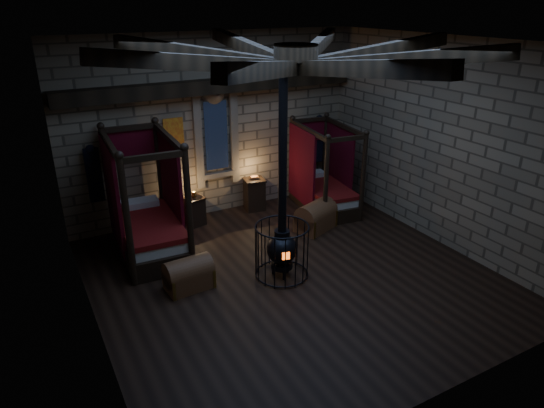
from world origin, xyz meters
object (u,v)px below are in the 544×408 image
bed_left (148,224)px  trunk_right (316,217)px  bed_right (323,188)px  trunk_left (189,275)px  stove (282,246)px

bed_left → trunk_right: (3.56, -0.81, -0.30)m
bed_right → trunk_right: bearing=-123.8°
bed_left → trunk_left: bearing=-79.6°
bed_right → stove: 3.41m
bed_right → stove: (-2.50, -2.31, 0.11)m
bed_right → stove: stove is taller
bed_right → trunk_right: 1.29m
trunk_right → trunk_left: bearing=175.0°
trunk_left → stove: size_ratio=0.21×
bed_left → stove: (1.89, -2.17, 0.02)m
stove → trunk_right: bearing=53.6°
bed_left → trunk_left: bed_left is taller
bed_left → bed_right: bed_left is taller
bed_right → trunk_left: 4.59m
bed_right → trunk_left: bed_right is taller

